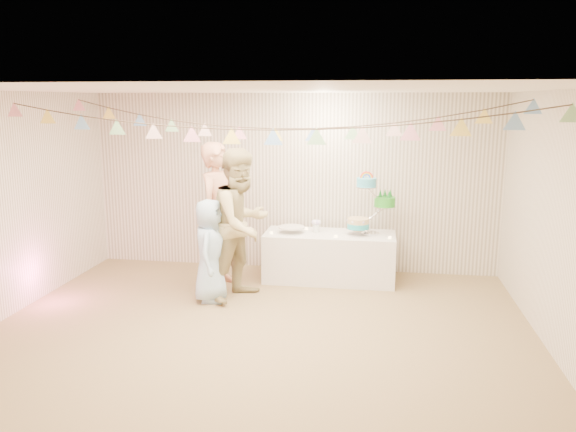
# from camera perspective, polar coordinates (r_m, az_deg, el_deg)

# --- Properties ---
(floor) EXTENTS (6.00, 6.00, 0.00)m
(floor) POSITION_cam_1_polar(r_m,az_deg,el_deg) (6.27, -3.00, -11.78)
(floor) COLOR olive
(floor) RESTS_ON ground
(ceiling) EXTENTS (6.00, 6.00, 0.00)m
(ceiling) POSITION_cam_1_polar(r_m,az_deg,el_deg) (5.75, -3.28, 12.71)
(ceiling) COLOR white
(ceiling) RESTS_ON ground
(back_wall) EXTENTS (6.00, 6.00, 0.00)m
(back_wall) POSITION_cam_1_polar(r_m,az_deg,el_deg) (8.30, 0.45, 3.41)
(back_wall) COLOR silver
(back_wall) RESTS_ON ground
(front_wall) EXTENTS (6.00, 6.00, 0.00)m
(front_wall) POSITION_cam_1_polar(r_m,az_deg,el_deg) (3.56, -11.60, -8.21)
(front_wall) COLOR silver
(front_wall) RESTS_ON ground
(right_wall) EXTENTS (5.00, 5.00, 0.00)m
(right_wall) POSITION_cam_1_polar(r_m,az_deg,el_deg) (6.02, 26.02, -0.96)
(right_wall) COLOR silver
(right_wall) RESTS_ON ground
(table) EXTENTS (1.81, 0.72, 0.68)m
(table) POSITION_cam_1_polar(r_m,az_deg,el_deg) (7.92, 4.23, -4.15)
(table) COLOR silver
(table) RESTS_ON floor
(cake_stand) EXTENTS (0.73, 0.43, 0.81)m
(cake_stand) POSITION_cam_1_polar(r_m,az_deg,el_deg) (7.76, 8.40, 1.62)
(cake_stand) COLOR silver
(cake_stand) RESTS_ON table
(cake_bottom) EXTENTS (0.31, 0.31, 0.15)m
(cake_bottom) POSITION_cam_1_polar(r_m,az_deg,el_deg) (7.77, 7.22, -0.74)
(cake_bottom) COLOR #25A6B0
(cake_bottom) RESTS_ON cake_stand
(cake_middle) EXTENTS (0.27, 0.27, 0.22)m
(cake_middle) POSITION_cam_1_polar(r_m,az_deg,el_deg) (7.86, 9.71, 1.34)
(cake_middle) COLOR #24921F
(cake_middle) RESTS_ON cake_stand
(cake_top_tier) EXTENTS (0.25, 0.25, 0.19)m
(cake_top_tier) POSITION_cam_1_polar(r_m,az_deg,el_deg) (7.70, 8.00, 3.21)
(cake_top_tier) COLOR #3FAAC8
(cake_top_tier) RESTS_ON cake_stand
(platter) EXTENTS (0.36, 0.36, 0.02)m
(platter) POSITION_cam_1_polar(r_m,az_deg,el_deg) (7.82, 0.37, -1.14)
(platter) COLOR white
(platter) RESTS_ON table
(posy) EXTENTS (0.15, 0.15, 0.18)m
(posy) POSITION_cam_1_polar(r_m,az_deg,el_deg) (7.86, 2.89, -0.50)
(posy) COLOR white
(posy) RESTS_ON table
(person_adult_a) EXTENTS (0.66, 0.82, 1.96)m
(person_adult_a) POSITION_cam_1_polar(r_m,az_deg,el_deg) (7.60, -7.00, 0.10)
(person_adult_a) COLOR tan
(person_adult_a) RESTS_ON floor
(person_adult_b) EXTENTS (1.08, 1.16, 1.92)m
(person_adult_b) POSITION_cam_1_polar(r_m,az_deg,el_deg) (7.10, -4.74, -0.85)
(person_adult_b) COLOR tan
(person_adult_b) RESTS_ON floor
(person_child) EXTENTS (0.44, 0.65, 1.30)m
(person_child) POSITION_cam_1_polar(r_m,az_deg,el_deg) (7.10, -7.94, -3.49)
(person_child) COLOR #A6CBEB
(person_child) RESTS_ON floor
(bunting_back) EXTENTS (5.60, 1.10, 0.40)m
(bunting_back) POSITION_cam_1_polar(r_m,az_deg,el_deg) (6.83, -1.29, 10.47)
(bunting_back) COLOR pink
(bunting_back) RESTS_ON ceiling
(bunting_front) EXTENTS (5.60, 0.90, 0.36)m
(bunting_front) POSITION_cam_1_polar(r_m,az_deg,el_deg) (5.56, -3.69, 9.85)
(bunting_front) COLOR #72A5E5
(bunting_front) RESTS_ON ceiling
(tealight_0) EXTENTS (0.04, 0.04, 0.03)m
(tealight_0) POSITION_cam_1_polar(r_m,az_deg,el_deg) (7.79, -1.70, -1.70)
(tealight_0) COLOR #FFD88C
(tealight_0) RESTS_ON table
(tealight_1) EXTENTS (0.04, 0.04, 0.03)m
(tealight_1) POSITION_cam_1_polar(r_m,az_deg,el_deg) (8.04, 1.89, -1.28)
(tealight_1) COLOR #FFD88C
(tealight_1) RESTS_ON table
(tealight_2) EXTENTS (0.04, 0.04, 0.03)m
(tealight_2) POSITION_cam_1_polar(r_m,az_deg,el_deg) (7.61, 4.88, -2.06)
(tealight_2) COLOR #FFD88C
(tealight_2) RESTS_ON table
(tealight_3) EXTENTS (0.04, 0.04, 0.03)m
(tealight_3) POSITION_cam_1_polar(r_m,az_deg,el_deg) (8.02, 6.89, -1.38)
(tealight_3) COLOR #FFD88C
(tealight_3) RESTS_ON table
(tealight_4) EXTENTS (0.04, 0.04, 0.03)m
(tealight_4) POSITION_cam_1_polar(r_m,az_deg,el_deg) (7.63, 10.31, -2.16)
(tealight_4) COLOR #FFD88C
(tealight_4) RESTS_ON table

